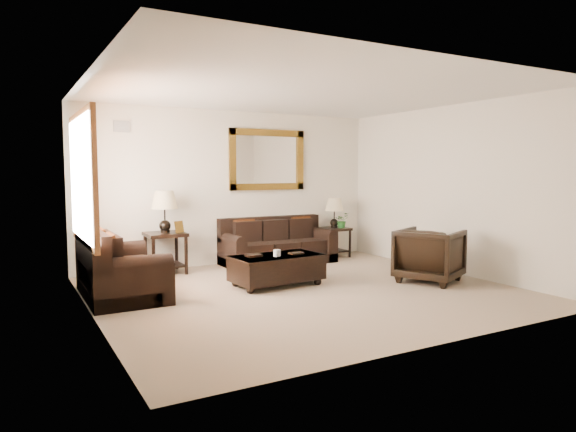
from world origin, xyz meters
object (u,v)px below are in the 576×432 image
sofa (277,247)px  armchair (430,252)px  end_table_right (334,218)px  end_table_left (165,220)px  coffee_table (277,267)px  loveseat (118,272)px

sofa → armchair: 2.79m
end_table_right → end_table_left: bearing=-179.2°
end_table_left → coffee_table: size_ratio=0.99×
sofa → coffee_table: size_ratio=1.48×
sofa → coffee_table: 1.82m
sofa → end_table_left: (-2.00, 0.05, 0.57)m
end_table_right → armchair: end_table_right is taller
end_table_right → coffee_table: size_ratio=0.84×
sofa → end_table_left: size_ratio=1.50×
end_table_left → sofa: bearing=-1.5°
coffee_table → armchair: bearing=-26.5°
end_table_left → armchair: (3.26, -2.53, -0.43)m
sofa → loveseat: 3.22m
loveseat → armchair: (4.25, -1.28, 0.11)m
end_table_right → coffee_table: bearing=-141.6°
loveseat → end_table_right: bearing=-73.2°
loveseat → armchair: bearing=-106.8°
loveseat → end_table_left: 1.68m
loveseat → coffee_table: loveseat is taller
sofa → end_table_right: size_ratio=1.77×
sofa → loveseat: loveseat is taller
armchair → loveseat: bearing=47.4°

